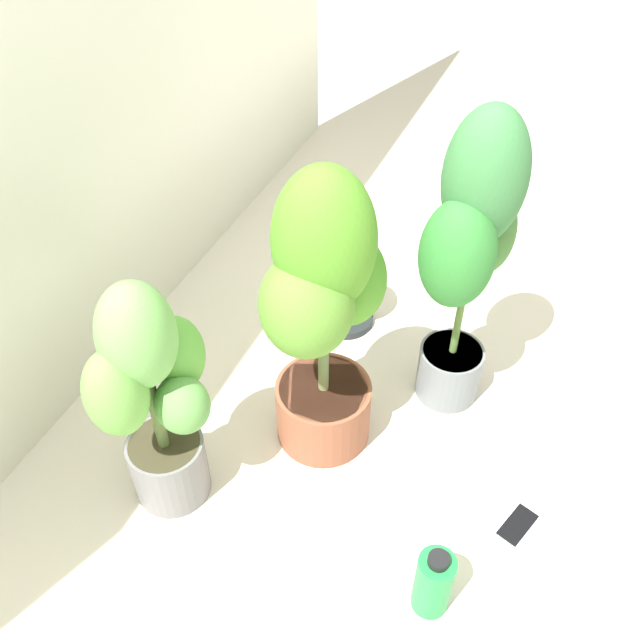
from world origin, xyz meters
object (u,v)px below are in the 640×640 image
(potted_plant_center, at_px, (324,308))
(floor_fan, at_px, (347,276))
(potted_plant_back_left, at_px, (154,395))
(potted_plant_front_right, at_px, (471,247))
(cell_phone, at_px, (517,525))
(nutrient_bottle, at_px, (433,582))

(potted_plant_center, xyz_separation_m, floor_fan, (0.44, 0.11, -0.28))
(potted_plant_back_left, bearing_deg, potted_plant_center, -40.54)
(potted_plant_front_right, bearing_deg, potted_plant_back_left, 137.25)
(floor_fan, bearing_deg, potted_plant_center, -157.70)
(potted_plant_front_right, relative_size, cell_phone, 5.74)
(potted_plant_front_right, xyz_separation_m, potted_plant_center, (-0.27, 0.27, -0.08))
(potted_plant_back_left, bearing_deg, nutrient_bottle, -92.49)
(potted_plant_center, bearing_deg, cell_phone, -98.24)
(nutrient_bottle, bearing_deg, potted_plant_center, 49.63)
(potted_plant_center, relative_size, nutrient_bottle, 4.13)
(potted_plant_front_right, distance_m, cell_phone, 0.71)
(potted_plant_center, distance_m, floor_fan, 0.53)
(potted_plant_back_left, height_order, cell_phone, potted_plant_back_left)
(potted_plant_back_left, relative_size, nutrient_bottle, 3.38)
(potted_plant_front_right, height_order, nutrient_bottle, potted_plant_front_right)
(nutrient_bottle, bearing_deg, floor_fan, 33.62)
(potted_plant_back_left, xyz_separation_m, nutrient_bottle, (-0.03, -0.70, -0.28))
(potted_plant_center, height_order, floor_fan, potted_plant_center)
(potted_plant_back_left, bearing_deg, potted_plant_front_right, -42.75)
(potted_plant_back_left, distance_m, floor_fan, 0.81)
(cell_phone, relative_size, floor_fan, 0.51)
(cell_phone, bearing_deg, potted_plant_center, 10.91)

